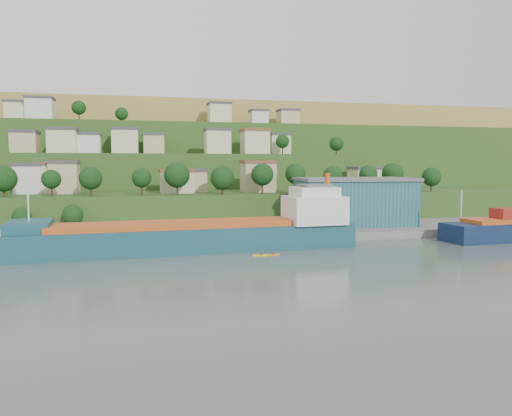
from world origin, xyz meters
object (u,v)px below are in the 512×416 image
object	(u,v)px
caravan	(8,238)
kayak_orange	(274,254)
cargo_ship_near	(202,237)
warehouse	(354,201)

from	to	relation	value
caravan	kayak_orange	world-z (taller)	caravan
cargo_ship_near	warehouse	xyz separation A→B (m)	(44.64, 20.80, 5.47)
caravan	kayak_orange	bearing A→B (deg)	-3.02
cargo_ship_near	kayak_orange	distance (m)	16.49
cargo_ship_near	caravan	size ratio (longest dim) A/B	12.25
cargo_ship_near	kayak_orange	world-z (taller)	cargo_ship_near
kayak_orange	warehouse	bearing A→B (deg)	18.95
caravan	warehouse	bearing A→B (deg)	23.76
cargo_ship_near	kayak_orange	size ratio (longest dim) A/B	25.40
warehouse	kayak_orange	bearing A→B (deg)	-131.52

